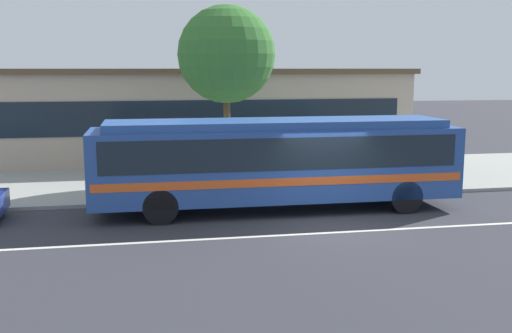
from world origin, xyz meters
The scene contains 8 objects.
ground_plane centered at (0.00, 0.00, 0.00)m, with size 120.00×120.00×0.00m, color #33333A.
sidewalk_slab centered at (0.00, 7.37, 0.06)m, with size 60.00×8.00×0.12m, color #989B94.
lane_stripe_center centered at (0.00, -0.80, 0.00)m, with size 56.00×0.16×0.01m, color silver.
transit_bus centered at (-1.14, 2.02, 1.63)m, with size 11.09×2.57×2.79m.
pedestrian_waiting_near_sign centered at (-3.27, 3.78, 1.13)m, with size 0.42×0.42×1.72m.
bus_stop_sign centered at (1.86, 4.12, 1.75)m, with size 0.16×0.43×2.54m.
street_tree_near_stop centered at (-2.01, 6.51, 4.82)m, with size 3.57×3.57×6.50m.
station_building centered at (-2.87, 13.68, 2.16)m, with size 20.47×7.26×4.31m.
Camera 1 is at (-5.19, -15.73, 4.33)m, focal length 42.41 mm.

